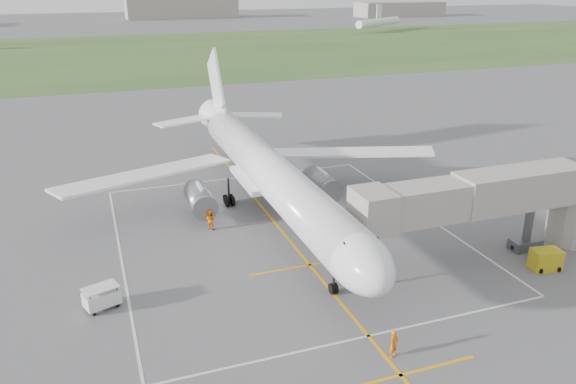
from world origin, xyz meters
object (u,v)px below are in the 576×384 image
object	(u,v)px
gpu_unit	(546,260)
ramp_worker_wing	(211,220)
jet_bridge	(510,200)
ramp_worker_nose	(394,344)
baggage_cart	(102,297)
airliner	(268,171)

from	to	relation	value
gpu_unit	ramp_worker_wing	distance (m)	28.03
jet_bridge	gpu_unit	bearing A→B (deg)	-68.22
ramp_worker_nose	baggage_cart	bearing A→B (deg)	115.83
airliner	ramp_worker_wing	world-z (taller)	airliner
airliner	gpu_unit	bearing A→B (deg)	-45.83
baggage_cart	ramp_worker_nose	size ratio (longest dim) A/B	1.46
airliner	gpu_unit	world-z (taller)	airliner
airliner	jet_bridge	bearing A→B (deg)	-42.19
ramp_worker_wing	airliner	bearing A→B (deg)	-120.31
gpu_unit	baggage_cart	xyz separation A→B (m)	(-32.77, 5.92, 0.02)
gpu_unit	ramp_worker_nose	distance (m)	17.49
gpu_unit	ramp_worker_wing	size ratio (longest dim) A/B	1.31
ramp_worker_nose	jet_bridge	bearing A→B (deg)	1.13
gpu_unit	ramp_worker_nose	size ratio (longest dim) A/B	1.33
ramp_worker_nose	ramp_worker_wing	distance (m)	22.58
ramp_worker_wing	jet_bridge	bearing A→B (deg)	-164.34
jet_bridge	baggage_cart	xyz separation A→B (m)	(-31.46, 2.64, -3.92)
airliner	ramp_worker_wing	distance (m)	6.97
airliner	ramp_worker_wing	bearing A→B (deg)	-166.74
ramp_worker_nose	gpu_unit	bearing A→B (deg)	-10.40
airliner	jet_bridge	xyz separation A→B (m)	(15.72, -14.25, 0.35)
baggage_cart	gpu_unit	bearing A→B (deg)	-29.38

